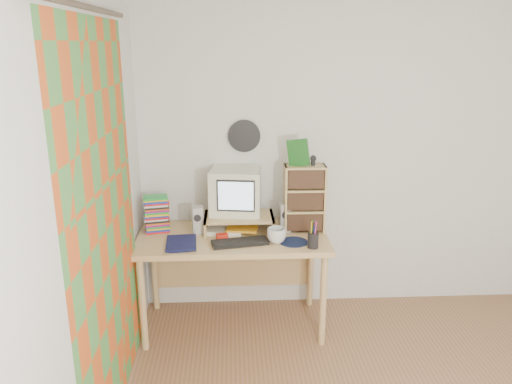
{
  "coord_description": "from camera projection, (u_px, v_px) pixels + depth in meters",
  "views": [
    {
      "loc": [
        -1.03,
        -2.07,
        2.12
      ],
      "look_at": [
        -0.86,
        1.33,
        1.1
      ],
      "focal_mm": 35.0,
      "sensor_mm": 36.0,
      "label": 1
    }
  ],
  "objects": [
    {
      "name": "game_box",
      "position": [
        298.0,
        153.0,
        3.62
      ],
      "size": [
        0.15,
        0.08,
        0.19
      ],
      "primitive_type": "cube",
      "rotation": [
        0.0,
        0.0,
        -0.3
      ],
      "color": "#18561A",
      "rests_on": "cd_rack"
    },
    {
      "name": "cd_rack",
      "position": [
        304.0,
        198.0,
        3.73
      ],
      "size": [
        0.31,
        0.17,
        0.51
      ],
      "primitive_type": "cube",
      "rotation": [
        0.0,
        0.0,
        -0.01
      ],
      "color": "tan",
      "rests_on": "desk"
    },
    {
      "name": "mousepad",
      "position": [
        294.0,
        242.0,
        3.56
      ],
      "size": [
        0.24,
        0.24,
        0.0
      ],
      "primitive_type": "cylinder",
      "rotation": [
        0.0,
        0.0,
        0.18
      ],
      "color": "black",
      "rests_on": "desk"
    },
    {
      "name": "speaker_left",
      "position": [
        198.0,
        220.0,
        3.71
      ],
      "size": [
        0.09,
        0.09,
        0.21
      ],
      "primitive_type": "cube",
      "rotation": [
        0.0,
        0.0,
        0.13
      ],
      "color": "#ADAEB2",
      "rests_on": "desk"
    },
    {
      "name": "pen_cup",
      "position": [
        313.0,
        237.0,
        3.45
      ],
      "size": [
        0.09,
        0.09,
        0.15
      ],
      "primitive_type": null,
      "rotation": [
        0.0,
        0.0,
        0.19
      ],
      "color": "black",
      "rests_on": "desk"
    },
    {
      "name": "monitor_riser",
      "position": [
        239.0,
        219.0,
        3.76
      ],
      "size": [
        0.52,
        0.3,
        0.12
      ],
      "color": "tan",
      "rests_on": "desk"
    },
    {
      "name": "dvd_stack",
      "position": [
        157.0,
        216.0,
        3.74
      ],
      "size": [
        0.2,
        0.16,
        0.25
      ],
      "primitive_type": null,
      "rotation": [
        0.0,
        0.0,
        0.2
      ],
      "color": "brown",
      "rests_on": "desk"
    },
    {
      "name": "left_wall",
      "position": [
        69.0,
        248.0,
        2.2
      ],
      "size": [
        0.0,
        3.5,
        3.5
      ],
      "primitive_type": "plane",
      "rotation": [
        1.57,
        0.0,
        1.57
      ],
      "color": "white",
      "rests_on": "floor"
    },
    {
      "name": "wall_disc",
      "position": [
        244.0,
        136.0,
        3.84
      ],
      "size": [
        0.25,
        0.02,
        0.25
      ],
      "primitive_type": "cylinder",
      "rotation": [
        1.57,
        0.0,
        0.0
      ],
      "color": "black",
      "rests_on": "back_wall"
    },
    {
      "name": "mug",
      "position": [
        277.0,
        235.0,
        3.55
      ],
      "size": [
        0.16,
        0.16,
        0.11
      ],
      "primitive_type": "imported",
      "rotation": [
        0.0,
        0.0,
        0.21
      ],
      "color": "silver",
      "rests_on": "desk"
    },
    {
      "name": "keyboard",
      "position": [
        240.0,
        242.0,
        3.53
      ],
      "size": [
        0.42,
        0.21,
        0.03
      ],
      "primitive_type": "cube",
      "rotation": [
        0.0,
        0.0,
        0.19
      ],
      "color": "black",
      "rests_on": "desk"
    },
    {
      "name": "speaker_right",
      "position": [
        285.0,
        217.0,
        3.75
      ],
      "size": [
        0.09,
        0.09,
        0.22
      ],
      "primitive_type": "cube",
      "rotation": [
        0.0,
        0.0,
        0.13
      ],
      "color": "#ADAEB2",
      "rests_on": "desk"
    },
    {
      "name": "red_box",
      "position": [
        222.0,
        237.0,
        3.61
      ],
      "size": [
        0.09,
        0.07,
        0.04
      ],
      "primitive_type": "cube",
      "rotation": [
        0.0,
        0.0,
        0.2
      ],
      "color": "red",
      "rests_on": "desk"
    },
    {
      "name": "diary",
      "position": [
        166.0,
        242.0,
        3.5
      ],
      "size": [
        0.27,
        0.21,
        0.05
      ],
      "primitive_type": "imported",
      "rotation": [
        0.0,
        0.0,
        0.07
      ],
      "color": "#10143D",
      "rests_on": "desk"
    },
    {
      "name": "curtain",
      "position": [
        106.0,
        230.0,
        2.69
      ],
      "size": [
        0.0,
        2.2,
        2.2
      ],
      "primitive_type": "plane",
      "rotation": [
        1.57,
        0.0,
        1.57
      ],
      "color": "#BF4D1A",
      "rests_on": "left_wall"
    },
    {
      "name": "crt_monitor",
      "position": [
        236.0,
        192.0,
        3.75
      ],
      "size": [
        0.4,
        0.4,
        0.34
      ],
      "primitive_type": "cube",
      "rotation": [
        0.0,
        0.0,
        -0.14
      ],
      "color": "silver",
      "rests_on": "monitor_riser"
    },
    {
      "name": "back_wall",
      "position": [
        361.0,
        157.0,
        3.95
      ],
      "size": [
        3.5,
        0.0,
        3.5
      ],
      "primitive_type": "plane",
      "rotation": [
        1.57,
        0.0,
        0.0
      ],
      "color": "white",
      "rests_on": "floor"
    },
    {
      "name": "papers",
      "position": [
        232.0,
        229.0,
        3.76
      ],
      "size": [
        0.29,
        0.23,
        0.04
      ],
      "primitive_type": null,
      "rotation": [
        0.0,
        0.0,
        -0.14
      ],
      "color": "silver",
      "rests_on": "desk"
    },
    {
      "name": "desk",
      "position": [
        233.0,
        249.0,
        3.79
      ],
      "size": [
        1.4,
        0.7,
        0.75
      ],
      "color": "tan",
      "rests_on": "floor"
    },
    {
      "name": "webcam",
      "position": [
        313.0,
        160.0,
        3.64
      ],
      "size": [
        0.05,
        0.05,
        0.08
      ],
      "primitive_type": null,
      "rotation": [
        0.0,
        0.0,
        -0.05
      ],
      "color": "black",
      "rests_on": "cd_rack"
    }
  ]
}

